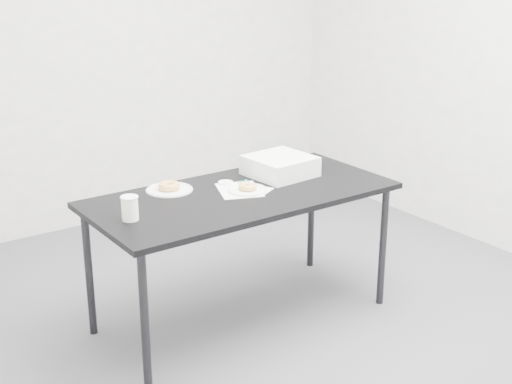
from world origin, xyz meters
TOP-DOWN VIEW (x-y plane):
  - floor at (0.00, 0.00)m, footprint 4.00×4.00m
  - wall_back at (0.00, 2.00)m, footprint 4.00×0.02m
  - table at (0.01, 0.14)m, footprint 1.62×0.76m
  - scorecard at (0.02, 0.18)m, footprint 0.30×0.33m
  - logo_patch at (0.10, 0.27)m, footprint 0.06×0.06m
  - pen at (0.08, 0.26)m, footprint 0.12×0.06m
  - napkin at (0.09, 0.13)m, footprint 0.20×0.20m
  - plate_near at (0.05, 0.15)m, footprint 0.21×0.21m
  - donut_near at (0.05, 0.15)m, footprint 0.13×0.13m
  - plate_far at (-0.29, 0.39)m, footprint 0.25×0.25m
  - donut_far at (-0.29, 0.39)m, footprint 0.12×0.12m
  - coffee_cup at (-0.65, 0.11)m, footprint 0.08×0.08m
  - cup_lid at (0.02, 0.32)m, footprint 0.08×0.08m
  - bakery_box at (0.35, 0.27)m, footprint 0.35×0.35m

SIDE VIEW (x-z plane):
  - floor at x=0.00m, z-range 0.00..0.00m
  - table at x=0.01m, z-range 0.31..1.05m
  - scorecard at x=0.02m, z-range 0.74..0.74m
  - napkin at x=0.09m, z-range 0.74..0.74m
  - plate_far at x=-0.29m, z-range 0.74..0.75m
  - logo_patch at x=0.10m, z-range 0.74..0.74m
  - cup_lid at x=0.02m, z-range 0.74..0.75m
  - plate_near at x=0.05m, z-range 0.74..0.75m
  - pen at x=0.08m, z-range 0.74..0.75m
  - donut_near at x=0.05m, z-range 0.75..0.78m
  - donut_far at x=-0.29m, z-range 0.75..0.78m
  - bakery_box at x=0.35m, z-range 0.74..0.85m
  - coffee_cup at x=-0.65m, z-range 0.74..0.86m
  - wall_back at x=0.00m, z-range 0.00..2.70m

